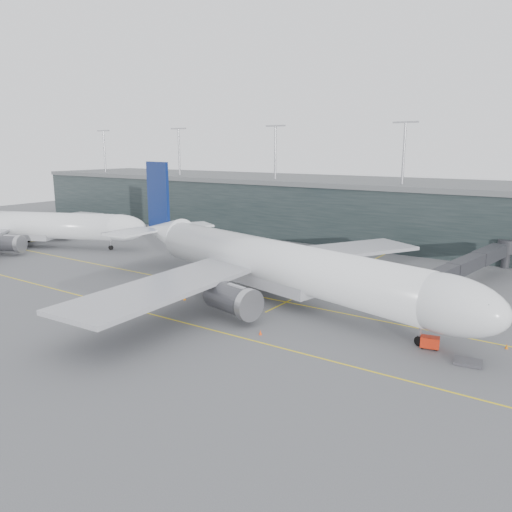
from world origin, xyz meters
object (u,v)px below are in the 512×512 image
Objects in this scene: main_aircraft at (273,264)px; gse_cart at (430,342)px; jet_bridge at (466,262)px; second_aircraft at (23,225)px.

main_aircraft is 27.24m from gse_cart.
second_aircraft is at bearing -158.38° from jet_bridge.
jet_bridge is 99.10m from second_aircraft.
second_aircraft reaches higher than gse_cart.
second_aircraft is at bearing -168.48° from main_aircraft.
second_aircraft is 26.20× the size of gse_cart.
jet_bridge is 18.17× the size of gse_cart.
jet_bridge is 0.69× the size of second_aircraft.
jet_bridge is at bearing -9.66° from second_aircraft.
main_aircraft is 1.69× the size of jet_bridge.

